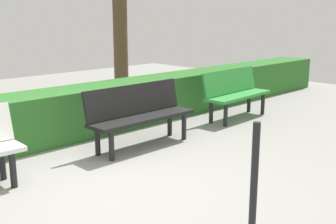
% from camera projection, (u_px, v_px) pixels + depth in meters
% --- Properties ---
extents(ground_plane, '(16.90, 16.90, 0.00)m').
position_uv_depth(ground_plane, '(107.00, 189.00, 4.42)').
color(ground_plane, gray).
extents(bench_green, '(1.50, 0.53, 0.86)m').
position_uv_depth(bench_green, '(235.00, 91.00, 7.39)').
color(bench_green, '#2D8C38').
rests_on(bench_green, ground_plane).
extents(bench_black, '(1.63, 0.46, 0.86)m').
position_uv_depth(bench_black, '(140.00, 112.00, 5.78)').
color(bench_black, black).
rests_on(bench_black, ground_plane).
extents(hedge_row, '(12.90, 0.74, 0.73)m').
position_uv_depth(hedge_row, '(87.00, 110.00, 6.45)').
color(hedge_row, '#2D6B28').
rests_on(hedge_row, ground_plane).
extents(railing_post_mid, '(0.06, 0.06, 1.00)m').
position_uv_depth(railing_post_mid, '(254.00, 183.00, 3.30)').
color(railing_post_mid, black).
rests_on(railing_post_mid, ground_plane).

